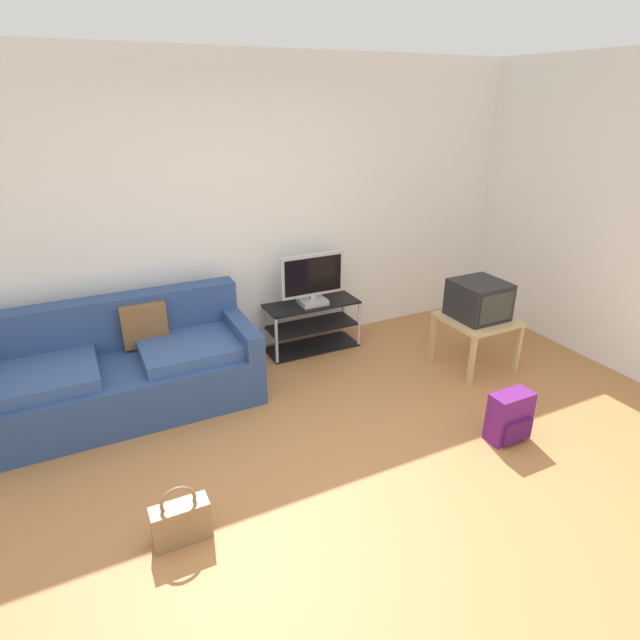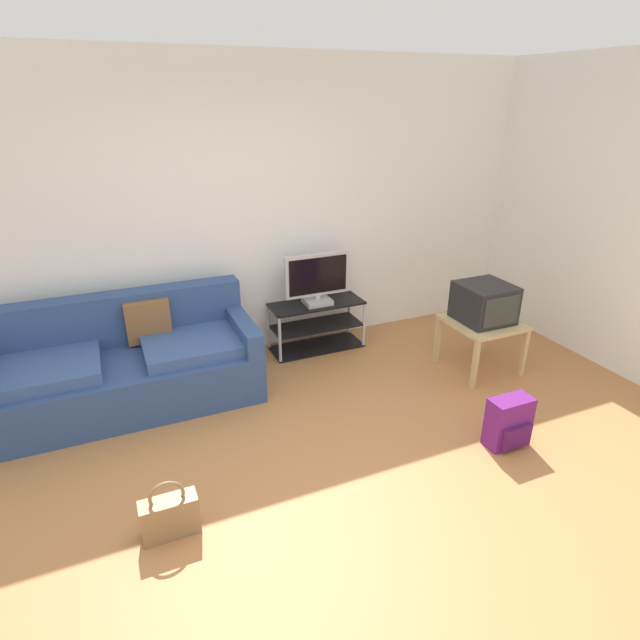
% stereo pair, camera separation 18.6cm
% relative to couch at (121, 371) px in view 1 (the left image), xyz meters
% --- Properties ---
extents(ground_plane, '(9.00, 9.80, 0.02)m').
position_rel_couch_xyz_m(ground_plane, '(1.12, -1.87, -0.32)').
color(ground_plane, '#B27542').
extents(wall_back, '(9.00, 0.10, 2.70)m').
position_rel_couch_xyz_m(wall_back, '(1.12, 0.58, 1.04)').
color(wall_back, white).
rests_on(wall_back, ground_plane).
extents(wall_right, '(0.10, 3.60, 2.70)m').
position_rel_couch_xyz_m(wall_right, '(4.17, -1.03, 1.04)').
color(wall_right, white).
rests_on(wall_right, ground_plane).
extents(couch, '(2.10, 0.89, 0.84)m').
position_rel_couch_xyz_m(couch, '(0.00, 0.00, 0.00)').
color(couch, navy).
rests_on(couch, ground_plane).
extents(tv_stand, '(0.92, 0.37, 0.48)m').
position_rel_couch_xyz_m(tv_stand, '(1.81, 0.27, -0.07)').
color(tv_stand, black).
rests_on(tv_stand, ground_plane).
extents(flat_tv, '(0.64, 0.22, 0.50)m').
position_rel_couch_xyz_m(flat_tv, '(1.81, 0.25, 0.41)').
color(flat_tv, '#B2B2B7').
rests_on(flat_tv, tv_stand).
extents(side_table, '(0.60, 0.60, 0.48)m').
position_rel_couch_xyz_m(side_table, '(3.02, -0.72, 0.10)').
color(side_table, tan).
rests_on(side_table, ground_plane).
extents(crt_tv, '(0.44, 0.45, 0.34)m').
position_rel_couch_xyz_m(crt_tv, '(3.02, -0.70, 0.34)').
color(crt_tv, '#232326').
rests_on(crt_tv, side_table).
extents(backpack, '(0.32, 0.23, 0.38)m').
position_rel_couch_xyz_m(backpack, '(2.46, -1.72, -0.13)').
color(backpack, '#661E70').
rests_on(backpack, ground_plane).
extents(handbag, '(0.32, 0.13, 0.38)m').
position_rel_couch_xyz_m(handbag, '(0.10, -1.61, -0.18)').
color(handbag, olive).
rests_on(handbag, ground_plane).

